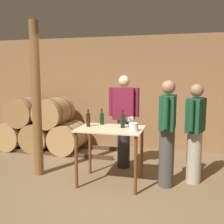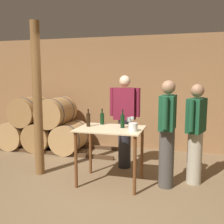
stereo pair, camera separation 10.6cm
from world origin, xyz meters
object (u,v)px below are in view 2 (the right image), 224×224
(ice_bucket, at_px, (133,127))
(person_visitor_bearded, at_px, (196,132))
(wooden_post, at_px, (37,100))
(wine_bottle_center, at_px, (123,121))
(wine_bottle_far_left, at_px, (88,119))
(wine_glass_near_center, at_px, (132,119))
(person_host, at_px, (125,119))
(wine_bottle_left, at_px, (102,118))
(wine_glass_near_left, at_px, (129,120))
(person_visitor_with_scarf, at_px, (167,132))

(ice_bucket, xyz_separation_m, person_visitor_bearded, (0.93, 0.51, -0.13))
(wooden_post, bearing_deg, wine_bottle_center, 0.91)
(wine_bottle_far_left, distance_m, person_visitor_bearded, 1.77)
(wine_glass_near_center, bearing_deg, person_host, 116.01)
(wine_bottle_center, height_order, wine_glass_near_center, wine_bottle_center)
(wine_bottle_left, height_order, wine_bottle_center, wine_bottle_center)
(wine_bottle_center, bearing_deg, wine_bottle_left, 154.73)
(ice_bucket, bearing_deg, person_visitor_bearded, 28.62)
(wine_bottle_center, xyz_separation_m, person_visitor_bearded, (1.15, 0.31, -0.18))
(wine_bottle_left, relative_size, wine_glass_near_center, 1.80)
(wine_glass_near_left, xyz_separation_m, person_host, (-0.21, 0.59, -0.10))
(wine_glass_near_left, bearing_deg, wooden_post, -174.26)
(wine_bottle_center, distance_m, wine_glass_near_left, 0.16)
(person_visitor_with_scarf, bearing_deg, person_host, 140.53)
(wine_bottle_center, xyz_separation_m, wine_glass_near_left, (0.08, 0.14, -0.01))
(person_visitor_with_scarf, bearing_deg, person_visitor_bearded, 32.33)
(wine_bottle_far_left, relative_size, wine_bottle_left, 1.06)
(wine_bottle_far_left, bearing_deg, wooden_post, 179.01)
(wine_bottle_center, height_order, person_visitor_bearded, person_visitor_bearded)
(wine_glass_near_left, relative_size, ice_bucket, 1.09)
(person_host, bearing_deg, wine_glass_near_left, -70.49)
(wine_bottle_center, relative_size, wine_glass_near_left, 1.96)
(ice_bucket, bearing_deg, person_visitor_with_scarf, 25.14)
(wine_glass_near_left, xyz_separation_m, person_visitor_bearded, (1.07, 0.17, -0.18))
(wine_glass_near_left, xyz_separation_m, person_visitor_with_scarf, (0.64, -0.11, -0.14))
(person_visitor_with_scarf, bearing_deg, ice_bucket, -154.86)
(wooden_post, bearing_deg, wine_glass_near_center, 8.56)
(wooden_post, xyz_separation_m, wine_bottle_left, (1.12, 0.22, -0.31))
(wooden_post, height_order, person_host, wooden_post)
(wine_bottle_left, height_order, ice_bucket, wine_bottle_left)
(person_visitor_with_scarf, height_order, person_visitor_bearded, person_visitor_with_scarf)
(person_visitor_bearded, bearing_deg, person_visitor_with_scarf, -147.67)
(person_host, bearing_deg, wine_glass_near_center, -63.99)
(wooden_post, bearing_deg, person_visitor_with_scarf, 1.42)
(wooden_post, bearing_deg, ice_bucket, -5.79)
(wine_bottle_left, bearing_deg, person_visitor_bearded, 4.12)
(wooden_post, bearing_deg, person_visitor_bearded, 7.04)
(wine_bottle_center, xyz_separation_m, wine_glass_near_center, (0.11, 0.22, -0.00))
(wine_glass_near_center, bearing_deg, wine_bottle_far_left, -159.00)
(wine_bottle_far_left, distance_m, ice_bucket, 0.81)
(wooden_post, distance_m, person_host, 1.64)
(wine_bottle_far_left, bearing_deg, person_host, 60.10)
(wine_glass_near_center, xyz_separation_m, person_visitor_with_scarf, (0.60, -0.19, -0.14))
(wine_bottle_left, relative_size, ice_bucket, 1.99)
(person_visitor_with_scarf, bearing_deg, wine_bottle_left, 171.74)
(ice_bucket, relative_size, person_visitor_bearded, 0.08)
(person_visitor_bearded, bearing_deg, ice_bucket, -151.38)
(wine_glass_near_left, height_order, person_visitor_with_scarf, person_visitor_with_scarf)
(wine_bottle_center, distance_m, person_visitor_with_scarf, 0.73)
(person_visitor_bearded, bearing_deg, wooden_post, -172.96)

